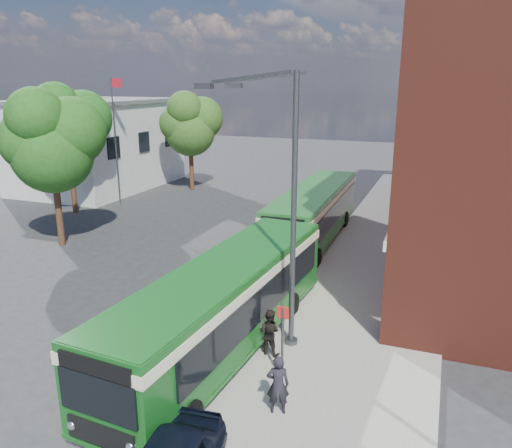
% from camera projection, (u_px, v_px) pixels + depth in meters
% --- Properties ---
extents(ground, '(120.00, 120.00, 0.00)m').
position_uv_depth(ground, '(184.00, 300.00, 20.52)').
color(ground, '#2A2A2D').
rests_on(ground, ground).
extents(pavement, '(6.00, 48.00, 0.15)m').
position_uv_depth(pavement, '(383.00, 258.00, 25.27)').
color(pavement, gray).
rests_on(pavement, ground).
extents(kerb_line, '(0.12, 48.00, 0.01)m').
position_uv_depth(kerb_line, '(324.00, 252.00, 26.34)').
color(kerb_line, beige).
rests_on(kerb_line, ground).
extents(white_building, '(9.40, 13.40, 7.30)m').
position_uv_depth(white_building, '(98.00, 144.00, 41.89)').
color(white_building, beige).
rests_on(white_building, ground).
extents(flagpole, '(0.95, 0.10, 9.00)m').
position_uv_depth(flagpole, '(116.00, 137.00, 35.13)').
color(flagpole, '#3C3E42').
rests_on(flagpole, ground).
extents(street_lamp, '(2.96, 2.38, 9.00)m').
position_uv_depth(street_lamp, '(283.00, 209.00, 15.74)').
color(street_lamp, '#3C3E42').
rests_on(street_lamp, ground).
extents(bus_stop_sign, '(0.35, 0.08, 2.52)m').
position_uv_depth(bus_stop_sign, '(282.00, 339.00, 14.41)').
color(bus_stop_sign, '#3C3E42').
rests_on(bus_stop_sign, ground).
extents(bus_front, '(3.33, 12.16, 3.02)m').
position_uv_depth(bus_front, '(224.00, 300.00, 16.25)').
color(bus_front, '#135419').
rests_on(bus_front, ground).
extents(bus_rear, '(2.81, 12.30, 3.02)m').
position_uv_depth(bus_rear, '(314.00, 209.00, 27.76)').
color(bus_rear, '#226628').
rests_on(bus_rear, ground).
extents(pedestrian_a, '(0.71, 0.59, 1.67)m').
position_uv_depth(pedestrian_a, '(278.00, 385.00, 13.14)').
color(pedestrian_a, black).
rests_on(pedestrian_a, pavement).
extents(pedestrian_b, '(0.80, 0.66, 1.54)m').
position_uv_depth(pedestrian_b, '(269.00, 332.00, 16.05)').
color(pedestrian_b, black).
rests_on(pedestrian_b, pavement).
extents(tree_left, '(5.01, 4.77, 8.47)m').
position_uv_depth(tree_left, '(51.00, 140.00, 25.88)').
color(tree_left, '#362113').
rests_on(tree_left, ground).
extents(tree_mid, '(5.15, 4.90, 8.70)m').
position_uv_depth(tree_mid, '(67.00, 126.00, 32.64)').
color(tree_mid, '#362113').
rests_on(tree_mid, ground).
extents(tree_right, '(4.76, 4.52, 8.03)m').
position_uv_depth(tree_right, '(190.00, 123.00, 40.10)').
color(tree_right, '#362113').
rests_on(tree_right, ground).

